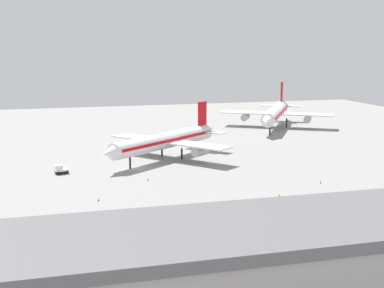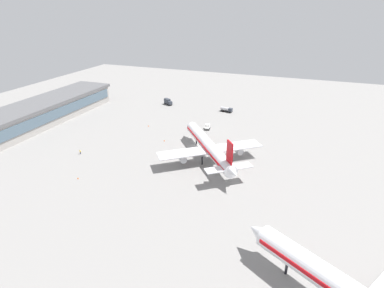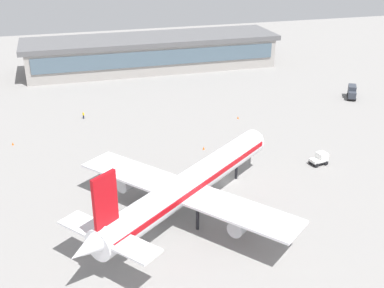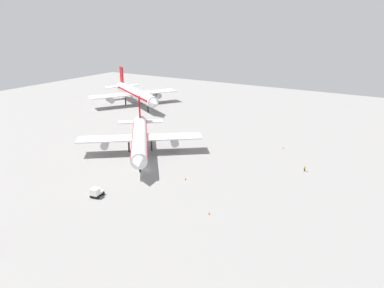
# 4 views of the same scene
# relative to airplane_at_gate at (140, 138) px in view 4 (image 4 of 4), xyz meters

# --- Properties ---
(ground) EXTENTS (288.00, 288.00, 0.00)m
(ground) POSITION_rel_airplane_at_gate_xyz_m (-9.46, -8.98, -5.29)
(ground) COLOR gray
(airplane_at_gate) EXTENTS (40.08, 34.44, 14.54)m
(airplane_at_gate) POSITION_rel_airplane_at_gate_xyz_m (0.00, 0.00, 0.00)
(airplane_at_gate) COLOR white
(airplane_at_gate) RESTS_ON ground
(airplane_taxiing) EXTENTS (39.70, 47.36, 16.06)m
(airplane_taxiing) POSITION_rel_airplane_at_gate_xyz_m (53.00, 45.32, 0.55)
(airplane_taxiing) COLOR white
(airplane_taxiing) RESTS_ON ground
(baggage_tug) EXTENTS (3.48, 2.69, 2.30)m
(baggage_tug) POSITION_rel_airplane_at_gate_xyz_m (-28.92, -9.98, -4.13)
(baggage_tug) COLOR black
(baggage_tug) RESTS_ON ground
(ground_crew_worker) EXTENTS (0.48, 0.56, 1.67)m
(ground_crew_worker) POSITION_rel_airplane_at_gate_xyz_m (12.65, -47.16, -4.44)
(ground_crew_worker) COLOR #1E2338
(ground_crew_worker) RESTS_ON ground
(safety_cone_near_gate) EXTENTS (0.44, 0.44, 0.60)m
(safety_cone_near_gate) POSITION_rel_airplane_at_gate_xyz_m (28.14, -35.76, -4.99)
(safety_cone_near_gate) COLOR #EA590C
(safety_cone_near_gate) RESTS_ON ground
(safety_cone_mid_apron) EXTENTS (0.44, 0.44, 0.60)m
(safety_cone_mid_apron) POSITION_rel_airplane_at_gate_xyz_m (-22.61, -36.85, -4.99)
(safety_cone_mid_apron) COLOR #EA590C
(safety_cone_mid_apron) RESTS_ON ground
(safety_cone_far_side) EXTENTS (0.44, 0.44, 0.60)m
(safety_cone_far_side) POSITION_rel_airplane_at_gate_xyz_m (-9.56, -22.56, -4.99)
(safety_cone_far_side) COLOR #EA590C
(safety_cone_far_side) RESTS_ON ground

